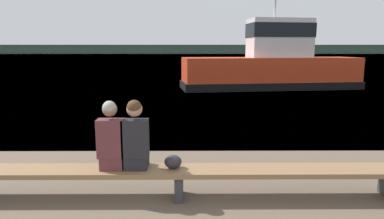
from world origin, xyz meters
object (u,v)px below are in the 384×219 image
Objects in this scene: person_left at (111,139)px; person_right at (135,138)px; bench_main at (179,174)px; shopping_bag at (173,162)px; tugboat_red at (272,67)px.

person_right is (0.35, -0.00, 0.02)m from person_left.
bench_main is 0.83m from person_right.
bench_main is 27.02× the size of shopping_bag.
tugboat_red is at bearing 71.35° from shopping_bag.
person_right is (-0.62, -0.00, 0.55)m from bench_main.
person_left is 0.10× the size of tugboat_red.
shopping_bag is 0.03× the size of tugboat_red.
bench_main is at bearing -0.04° from person_left.
person_right reaches higher than shopping_bag.
bench_main is 6.79× the size of person_left.
tugboat_red is at bearing 71.68° from bench_main.
shopping_bag reaches higher than bench_main.
shopping_bag is at bearing 168.86° from bench_main.
bench_main is at bearing -11.14° from shopping_bag.
person_left is 3.98× the size of shopping_bag.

